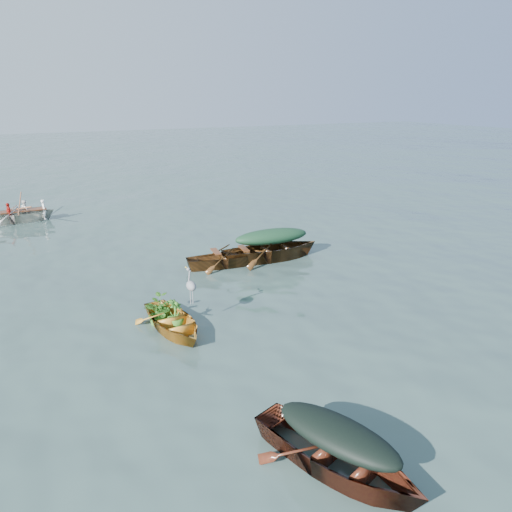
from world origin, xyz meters
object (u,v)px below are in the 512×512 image
at_px(heron, 191,292).
at_px(green_tarp_boat, 271,260).
at_px(open_wooden_boat, 230,266).
at_px(dark_covered_boat, 335,470).
at_px(yellow_dinghy, 173,330).
at_px(rowed_boat, 19,222).

bearing_deg(heron, green_tarp_boat, 34.71).
bearing_deg(open_wooden_boat, dark_covered_boat, 172.26).
relative_size(yellow_dinghy, green_tarp_boat, 0.65).
distance_m(dark_covered_boat, heron, 5.88).
xyz_separation_m(rowed_boat, heron, (3.23, -13.36, 0.88)).
xyz_separation_m(open_wooden_boat, rowed_boat, (-5.93, 9.73, 0.00)).
bearing_deg(open_wooden_boat, green_tarp_boat, -86.55).
bearing_deg(heron, yellow_dinghy, -174.81).
height_order(yellow_dinghy, heron, heron).
height_order(dark_covered_boat, green_tarp_boat, green_tarp_boat).
bearing_deg(green_tarp_boat, heron, 133.79).
bearing_deg(yellow_dinghy, heron, 5.19).
bearing_deg(dark_covered_boat, heron, 71.92).
bearing_deg(heron, rowed_boat, 98.56).
bearing_deg(rowed_boat, yellow_dinghy, -171.30).
relative_size(green_tarp_boat, heron, 5.26).
bearing_deg(yellow_dinghy, open_wooden_boat, 43.88).
height_order(yellow_dinghy, green_tarp_boat, green_tarp_boat).
bearing_deg(green_tarp_boat, dark_covered_boat, 160.33).
distance_m(green_tarp_boat, open_wooden_boat, 1.53).
xyz_separation_m(dark_covered_boat, green_tarp_boat, (4.10, 9.33, 0.00)).
xyz_separation_m(yellow_dinghy, heron, (0.54, 0.10, 0.88)).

